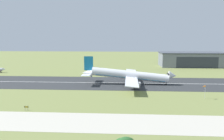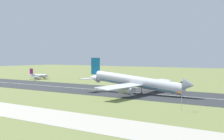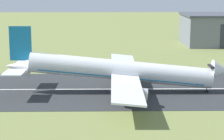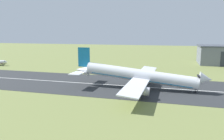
% 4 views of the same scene
% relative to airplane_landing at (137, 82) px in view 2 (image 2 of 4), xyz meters
% --- Properties ---
extents(ground_plane, '(744.39, 744.39, 0.00)m').
position_rel_airplane_landing_xyz_m(ground_plane, '(-25.09, -46.35, -5.58)').
color(ground_plane, olive).
extents(runway_strip, '(504.39, 40.99, 0.06)m').
position_rel_airplane_landing_xyz_m(runway_strip, '(-25.09, 3.09, -5.55)').
color(runway_strip, '#2B2D30').
rests_on(runway_strip, ground_plane).
extents(runway_centreline, '(453.95, 0.70, 0.01)m').
position_rel_airplane_landing_xyz_m(runway_centreline, '(-25.09, 3.09, -5.51)').
color(runway_centreline, silver).
rests_on(runway_centreline, runway_strip).
extents(airplane_landing, '(58.13, 59.49, 17.09)m').
position_rel_airplane_landing_xyz_m(airplane_landing, '(0.00, 0.00, 0.00)').
color(airplane_landing, silver).
rests_on(airplane_landing, ground_plane).
extents(airplane_parked_west, '(17.91, 23.75, 8.16)m').
position_rel_airplane_landing_xyz_m(airplane_parked_west, '(-109.42, 37.64, -3.00)').
color(airplane_parked_west, white).
rests_on(airplane_parked_west, ground_plane).
extents(windsock_pole, '(2.18, 1.92, 6.28)m').
position_rel_airplane_landing_xyz_m(windsock_pole, '(34.00, -31.15, 0.04)').
color(windsock_pole, '#B7B7BC').
rests_on(windsock_pole, ground_plane).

